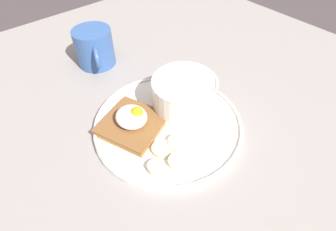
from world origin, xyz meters
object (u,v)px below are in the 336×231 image
oatmeal_bowl (184,95)px  banana_slice_front (177,143)px  toast_slice (132,124)px  coffee_mug (94,47)px  banana_slice_right (156,167)px  banana_slice_left (176,162)px  banana_slice_back (162,149)px  poached_egg (132,116)px

oatmeal_bowl → banana_slice_front: (6.48, -7.44, -2.67)cm
oatmeal_bowl → toast_slice: size_ratio=0.92×
banana_slice_front → coffee_mug: (-32.60, 2.78, 2.87)cm
banana_slice_right → coffee_mug: (-34.03, 8.84, 2.80)cm
oatmeal_bowl → banana_slice_right: bearing=-59.6°
banana_slice_left → coffee_mug: size_ratio=0.33×
banana_slice_back → poached_egg: bearing=-176.0°
toast_slice → banana_slice_back: 7.82cm
banana_slice_front → oatmeal_bowl: bearing=131.0°
oatmeal_bowl → banana_slice_left: oatmeal_bowl is taller
banana_slice_front → coffee_mug: size_ratio=0.39×
coffee_mug → banana_slice_back: bearing=-10.0°
oatmeal_bowl → banana_slice_front: bearing=-49.0°
oatmeal_bowl → toast_slice: (-2.18, -10.94, -2.52)cm
toast_slice → poached_egg: 2.10cm
oatmeal_bowl → toast_slice: 11.44cm
banana_slice_right → oatmeal_bowl: bearing=120.4°
banana_slice_back → banana_slice_right: banana_slice_right is taller
banana_slice_front → banana_slice_back: (-0.87, -2.84, -0.20)cm
banana_slice_left → banana_slice_right: (-1.41, -3.24, -0.05)cm
coffee_mug → oatmeal_bowl: bearing=10.1°
oatmeal_bowl → banana_slice_front: 10.22cm
toast_slice → banana_slice_left: bearing=3.4°
banana_slice_front → banana_slice_left: banana_slice_left is taller
toast_slice → banana_slice_front: same height
banana_slice_right → poached_egg: bearing=165.0°
poached_egg → banana_slice_right: size_ratio=2.05×
banana_slice_front → banana_slice_left: size_ratio=1.18×
banana_slice_right → banana_slice_left: bearing=66.5°
banana_slice_front → banana_slice_left: (2.84, -2.82, 0.12)cm
toast_slice → coffee_mug: size_ratio=1.14×
oatmeal_bowl → banana_slice_back: size_ratio=2.51×
banana_slice_left → toast_slice: bearing=-176.6°
banana_slice_front → poached_egg: bearing=-158.5°
banana_slice_back → banana_slice_right: 3.97cm
poached_egg → banana_slice_right: poached_egg is taller
oatmeal_bowl → banana_slice_back: oatmeal_bowl is taller
banana_slice_right → banana_slice_front: bearing=103.3°
toast_slice → poached_egg: size_ratio=2.25×
banana_slice_left → poached_egg: bearing=-177.2°
oatmeal_bowl → coffee_mug: bearing=-169.9°
toast_slice → coffee_mug: (-23.94, 6.28, 2.72)cm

